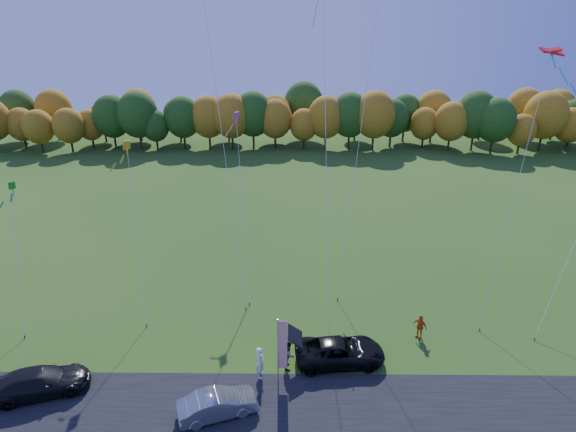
{
  "coord_description": "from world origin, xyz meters",
  "views": [
    {
      "loc": [
        0.27,
        -21.64,
        17.94
      ],
      "look_at": [
        0.0,
        6.0,
        7.0
      ],
      "focal_mm": 28.0,
      "sensor_mm": 36.0,
      "label": 1
    }
  ],
  "objects_px": {
    "person_east": "(420,326)",
    "feather_flag": "(282,344)",
    "black_suv": "(340,351)",
    "silver_sedan": "(218,404)"
  },
  "relations": [
    {
      "from": "person_east",
      "to": "black_suv",
      "type": "bearing_deg",
      "value": -112.72
    },
    {
      "from": "feather_flag",
      "to": "person_east",
      "type": "bearing_deg",
      "value": 25.06
    },
    {
      "from": "silver_sedan",
      "to": "person_east",
      "type": "xyz_separation_m",
      "value": [
        11.93,
        6.51,
        0.16
      ]
    },
    {
      "from": "black_suv",
      "to": "feather_flag",
      "type": "height_order",
      "value": "feather_flag"
    },
    {
      "from": "silver_sedan",
      "to": "feather_flag",
      "type": "height_order",
      "value": "feather_flag"
    },
    {
      "from": "black_suv",
      "to": "silver_sedan",
      "type": "xyz_separation_m",
      "value": [
        -6.59,
        -4.11,
        -0.07
      ]
    },
    {
      "from": "black_suv",
      "to": "silver_sedan",
      "type": "distance_m",
      "value": 7.77
    },
    {
      "from": "black_suv",
      "to": "silver_sedan",
      "type": "height_order",
      "value": "black_suv"
    },
    {
      "from": "person_east",
      "to": "silver_sedan",
      "type": "bearing_deg",
      "value": -108.32
    },
    {
      "from": "person_east",
      "to": "feather_flag",
      "type": "relative_size",
      "value": 0.4
    }
  ]
}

